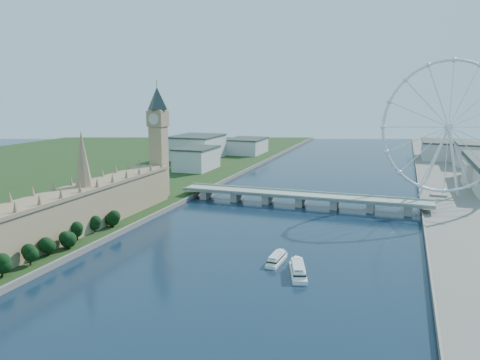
% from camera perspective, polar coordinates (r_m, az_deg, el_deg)
% --- Properties ---
extents(parliament_range, '(24.00, 200.00, 70.00)m').
position_cam_1_polar(parliament_range, '(350.15, -18.32, -3.10)').
color(parliament_range, tan).
rests_on(parliament_range, ground).
extents(big_ben, '(20.02, 20.02, 110.00)m').
position_cam_1_polar(big_ben, '(432.27, -9.96, 6.27)').
color(big_ben, tan).
rests_on(big_ben, ground).
extents(westminster_bridge, '(220.00, 22.00, 9.50)m').
position_cam_1_polar(westminster_bridge, '(417.04, 7.42, -2.15)').
color(westminster_bridge, gray).
rests_on(westminster_bridge, ground).
extents(london_eye, '(113.60, 39.12, 124.30)m').
position_cam_1_polar(london_eye, '(456.12, 24.09, 5.85)').
color(london_eye, silver).
rests_on(london_eye, ground).
extents(city_skyline, '(505.00, 280.00, 32.00)m').
position_cam_1_polar(city_skyline, '(664.91, 15.43, 3.24)').
color(city_skyline, beige).
rests_on(city_skyline, ground).
extents(tour_boat_near, '(8.10, 26.85, 5.83)m').
position_cam_1_polar(tour_boat_near, '(279.58, 4.46, -10.00)').
color(tour_boat_near, white).
rests_on(tour_boat_near, ground).
extents(tour_boat_far, '(16.94, 32.86, 7.06)m').
position_cam_1_polar(tour_boat_far, '(263.21, 7.08, -11.40)').
color(tour_boat_far, white).
rests_on(tour_boat_far, ground).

